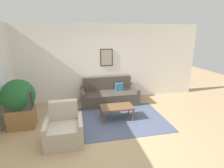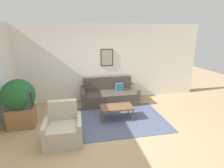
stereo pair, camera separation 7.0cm
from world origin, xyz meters
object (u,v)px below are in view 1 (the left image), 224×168
(armchair, at_px, (64,129))
(potted_plant_tall, at_px, (18,97))
(coffee_table, at_px, (117,108))
(tv, at_px, (19,100))
(couch, at_px, (109,95))

(armchair, bearing_deg, potted_plant_tall, 155.27)
(coffee_table, height_order, potted_plant_tall, potted_plant_tall)
(tv, height_order, armchair, tv)
(couch, xyz_separation_m, coffee_table, (-0.02, -1.26, 0.06))
(coffee_table, bearing_deg, armchair, -151.06)
(couch, relative_size, potted_plant_tall, 1.54)
(armchair, xyz_separation_m, potted_plant_tall, (-1.14, 0.97, 0.53))
(tv, xyz_separation_m, potted_plant_tall, (-0.04, 0.13, 0.04))
(coffee_table, bearing_deg, potted_plant_tall, 175.73)
(coffee_table, relative_size, armchair, 1.03)
(coffee_table, bearing_deg, couch, 89.11)
(tv, distance_m, armchair, 1.47)
(coffee_table, xyz_separation_m, armchair, (-1.41, -0.78, -0.07))
(couch, xyz_separation_m, armchair, (-1.43, -2.04, -0.01))
(couch, bearing_deg, tv, -154.66)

